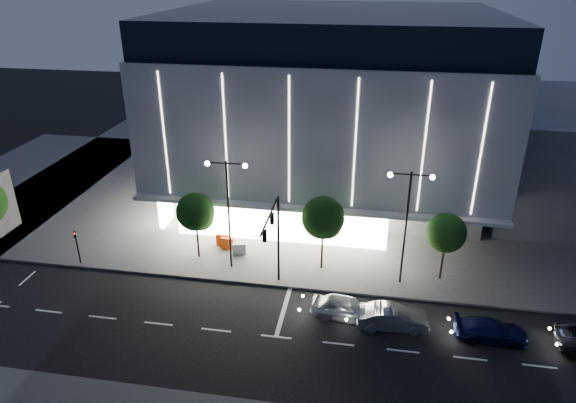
{
  "coord_description": "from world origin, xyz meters",
  "views": [
    {
      "loc": [
        7.11,
        -27.22,
        21.8
      ],
      "look_at": [
        1.1,
        8.4,
        5.0
      ],
      "focal_mm": 32.0,
      "sensor_mm": 36.0,
      "label": 1
    }
  ],
  "objects_px": {
    "barrier_a": "(223,240)",
    "barrier_c": "(227,244)",
    "tree_mid": "(323,220)",
    "tree_left": "(196,214)",
    "barrier_d": "(239,249)",
    "ped_signal_far": "(77,244)",
    "car_lead": "(345,308)",
    "street_lamp_west": "(228,199)",
    "traffic_mast": "(274,232)",
    "street_lamp_east": "(407,212)",
    "tree_right": "(446,235)",
    "car_third": "(491,330)",
    "car_second": "(392,318)"
  },
  "relations": [
    {
      "from": "barrier_a",
      "to": "barrier_d",
      "type": "xyz_separation_m",
      "value": [
        1.75,
        -1.26,
        0.0
      ]
    },
    {
      "from": "barrier_a",
      "to": "barrier_c",
      "type": "bearing_deg",
      "value": -38.01
    },
    {
      "from": "barrier_a",
      "to": "street_lamp_west",
      "type": "bearing_deg",
      "value": -57.87
    },
    {
      "from": "ped_signal_far",
      "to": "car_lead",
      "type": "xyz_separation_m",
      "value": [
        21.22,
        -3.27,
        -1.1
      ]
    },
    {
      "from": "tree_mid",
      "to": "barrier_d",
      "type": "bearing_deg",
      "value": 173.32
    },
    {
      "from": "street_lamp_east",
      "to": "ped_signal_far",
      "type": "height_order",
      "value": "street_lamp_east"
    },
    {
      "from": "tree_mid",
      "to": "barrier_d",
      "type": "distance_m",
      "value": 7.84
    },
    {
      "from": "traffic_mast",
      "to": "barrier_d",
      "type": "relative_size",
      "value": 6.43
    },
    {
      "from": "street_lamp_west",
      "to": "tree_left",
      "type": "xyz_separation_m",
      "value": [
        -2.97,
        1.02,
        -1.92
      ]
    },
    {
      "from": "traffic_mast",
      "to": "ped_signal_far",
      "type": "bearing_deg",
      "value": 175.85
    },
    {
      "from": "tree_mid",
      "to": "tree_right",
      "type": "distance_m",
      "value": 9.01
    },
    {
      "from": "traffic_mast",
      "to": "street_lamp_west",
      "type": "distance_m",
      "value": 4.89
    },
    {
      "from": "car_second",
      "to": "barrier_c",
      "type": "distance_m",
      "value": 15.52
    },
    {
      "from": "car_lead",
      "to": "barrier_c",
      "type": "bearing_deg",
      "value": 59.85
    },
    {
      "from": "street_lamp_east",
      "to": "barrier_c",
      "type": "xyz_separation_m",
      "value": [
        -14.06,
        2.59,
        -5.31
      ]
    },
    {
      "from": "street_lamp_west",
      "to": "car_lead",
      "type": "relative_size",
      "value": 1.95
    },
    {
      "from": "barrier_c",
      "to": "tree_mid",
      "type": "bearing_deg",
      "value": -6.29
    },
    {
      "from": "tree_mid",
      "to": "tree_left",
      "type": "bearing_deg",
      "value": -180.0
    },
    {
      "from": "ped_signal_far",
      "to": "tree_left",
      "type": "bearing_deg",
      "value": 15.61
    },
    {
      "from": "car_second",
      "to": "car_third",
      "type": "distance_m",
      "value": 6.19
    },
    {
      "from": "tree_mid",
      "to": "car_third",
      "type": "xyz_separation_m",
      "value": [
        11.49,
        -6.4,
        -3.67
      ]
    },
    {
      "from": "traffic_mast",
      "to": "tree_right",
      "type": "distance_m",
      "value": 12.63
    },
    {
      "from": "tree_mid",
      "to": "car_lead",
      "type": "bearing_deg",
      "value": -69.24
    },
    {
      "from": "tree_right",
      "to": "barrier_c",
      "type": "bearing_deg",
      "value": 174.76
    },
    {
      "from": "traffic_mast",
      "to": "barrier_c",
      "type": "height_order",
      "value": "traffic_mast"
    },
    {
      "from": "traffic_mast",
      "to": "car_lead",
      "type": "bearing_deg",
      "value": -21.96
    },
    {
      "from": "traffic_mast",
      "to": "car_lead",
      "type": "height_order",
      "value": "traffic_mast"
    },
    {
      "from": "street_lamp_west",
      "to": "car_second",
      "type": "xyz_separation_m",
      "value": [
        12.32,
        -5.28,
        -5.19
      ]
    },
    {
      "from": "car_third",
      "to": "barrier_d",
      "type": "distance_m",
      "value": 19.72
    },
    {
      "from": "car_lead",
      "to": "tree_mid",
      "type": "bearing_deg",
      "value": 26.2
    },
    {
      "from": "barrier_a",
      "to": "ped_signal_far",
      "type": "bearing_deg",
      "value": -151.43
    },
    {
      "from": "car_lead",
      "to": "barrier_c",
      "type": "distance_m",
      "value": 12.64
    },
    {
      "from": "tree_left",
      "to": "tree_mid",
      "type": "distance_m",
      "value": 10.0
    },
    {
      "from": "street_lamp_west",
      "to": "street_lamp_east",
      "type": "relative_size",
      "value": 1.0
    },
    {
      "from": "tree_left",
      "to": "tree_right",
      "type": "height_order",
      "value": "tree_left"
    },
    {
      "from": "ped_signal_far",
      "to": "car_lead",
      "type": "distance_m",
      "value": 21.5
    },
    {
      "from": "tree_left",
      "to": "car_lead",
      "type": "xyz_separation_m",
      "value": [
        12.19,
        -5.79,
        -3.25
      ]
    },
    {
      "from": "ped_signal_far",
      "to": "car_second",
      "type": "distance_m",
      "value": 24.64
    },
    {
      "from": "ped_signal_far",
      "to": "barrier_c",
      "type": "height_order",
      "value": "ped_signal_far"
    },
    {
      "from": "tree_right",
      "to": "car_third",
      "type": "height_order",
      "value": "tree_right"
    },
    {
      "from": "car_third",
      "to": "barrier_c",
      "type": "xyz_separation_m",
      "value": [
        -19.57,
        7.97,
        -0.01
      ]
    },
    {
      "from": "street_lamp_east",
      "to": "tree_right",
      "type": "height_order",
      "value": "street_lamp_east"
    },
    {
      "from": "street_lamp_east",
      "to": "car_third",
      "type": "height_order",
      "value": "street_lamp_east"
    },
    {
      "from": "car_lead",
      "to": "barrier_c",
      "type": "height_order",
      "value": "car_lead"
    },
    {
      "from": "street_lamp_east",
      "to": "barrier_d",
      "type": "distance_m",
      "value": 14.02
    },
    {
      "from": "street_lamp_east",
      "to": "barrier_d",
      "type": "bearing_deg",
      "value": 171.91
    },
    {
      "from": "car_lead",
      "to": "barrier_d",
      "type": "height_order",
      "value": "car_lead"
    },
    {
      "from": "car_second",
      "to": "barrier_c",
      "type": "relative_size",
      "value": 4.24
    },
    {
      "from": "street_lamp_west",
      "to": "ped_signal_far",
      "type": "xyz_separation_m",
      "value": [
        -12.0,
        -1.5,
        -4.07
      ]
    },
    {
      "from": "street_lamp_east",
      "to": "tree_left",
      "type": "distance_m",
      "value": 16.12
    }
  ]
}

